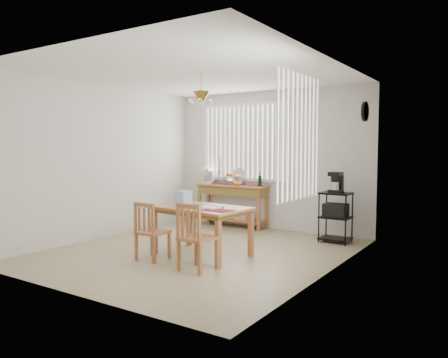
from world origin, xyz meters
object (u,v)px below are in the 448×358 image
Objects in this scene: sideboard at (233,195)px; chair_right at (196,238)px; cart_items at (336,183)px; wire_cart at (336,212)px; dining_table at (202,212)px; chair_left at (151,232)px.

sideboard is 1.69× the size of chair_right.
cart_items is 0.39× the size of chair_right.
chair_right is (1.26, -2.86, -0.19)m from sideboard.
sideboard and wire_cart have the same top height.
dining_table is at bearing -124.02° from cart_items.
dining_table is at bearing -68.54° from sideboard.
chair_left is (0.43, -2.78, -0.22)m from sideboard.
wire_cart is at bearing 55.53° from chair_left.
chair_left is 0.93× the size of chair_right.
sideboard reaches higher than dining_table.
wire_cart is at bearing 71.08° from chair_right.
wire_cart is (2.15, -0.27, -0.12)m from sideboard.
dining_table is at bearing 120.71° from chair_right.
chair_left is (-0.43, -0.60, -0.23)m from dining_table.
chair_right is at bearing -66.20° from sideboard.
sideboard is 1.81× the size of chair_left.
cart_items is at bearing -6.81° from sideboard.
chair_right is at bearing -108.92° from wire_cart.
chair_left is at bearing -81.19° from sideboard.
chair_left is 0.84m from chair_right.
cart_items is 2.81m from chair_right.
cart_items is at bearing 55.63° from chair_left.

